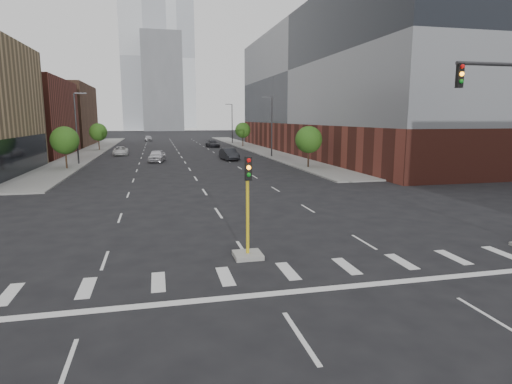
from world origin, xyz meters
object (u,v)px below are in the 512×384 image
object	(u,v)px
median_traffic_signal	(248,236)
car_distant	(148,138)
car_far_left	(121,151)
car_near_left	(157,156)
car_mid_right	(229,154)
car_deep_right	(213,144)

from	to	relation	value
median_traffic_signal	car_distant	distance (m)	97.41
median_traffic_signal	car_far_left	distance (m)	55.50
car_far_left	car_distant	size ratio (longest dim) A/B	1.14
car_near_left	car_distant	world-z (taller)	car_near_left
median_traffic_signal	car_near_left	distance (m)	42.82
car_near_left	car_mid_right	world-z (taller)	car_mid_right
car_mid_right	car_deep_right	distance (m)	27.51
median_traffic_signal	car_near_left	world-z (taller)	median_traffic_signal
median_traffic_signal	car_mid_right	xyz separation A→B (m)	(6.34, 42.76, -0.13)
car_near_left	car_far_left	bearing A→B (deg)	124.00
median_traffic_signal	car_mid_right	size ratio (longest dim) A/B	0.86
car_mid_right	median_traffic_signal	bearing A→B (deg)	-104.98
car_deep_right	car_far_left	bearing A→B (deg)	-145.85
car_deep_right	car_distant	size ratio (longest dim) A/B	1.12
median_traffic_signal	car_deep_right	world-z (taller)	median_traffic_signal
median_traffic_signal	car_far_left	xyz separation A→B (m)	(-9.36, 54.70, -0.29)
car_near_left	car_far_left	world-z (taller)	car_near_left
car_near_left	car_mid_right	xyz separation A→B (m)	(10.03, 0.10, 0.02)
car_distant	car_far_left	bearing A→B (deg)	-98.34
car_near_left	car_deep_right	bearing A→B (deg)	76.69
car_far_left	median_traffic_signal	bearing A→B (deg)	-82.52
car_far_left	car_deep_right	size ratio (longest dim) A/B	1.01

